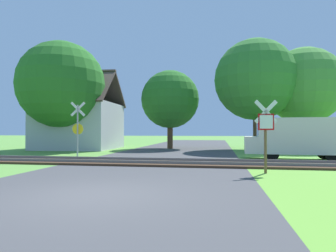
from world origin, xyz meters
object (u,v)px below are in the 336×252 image
at_px(house, 80,124).
at_px(tree_center, 170,99).
at_px(crossing_sign_far, 78,126).
at_px(tree_left, 61,85).
at_px(stop_sign_near, 266,129).
at_px(tree_far, 304,86).
at_px(tree_right, 255,80).
at_px(mail_truck, 295,137).

relative_size(house, tree_center, 1.04).
xyz_separation_m(crossing_sign_far, tree_left, (-3.83, 4.99, 3.29)).
relative_size(stop_sign_near, crossing_sign_far, 0.82).
xyz_separation_m(stop_sign_near, tree_far, (5.33, 14.81, 3.65)).
distance_m(tree_left, tree_center, 8.99).
bearing_deg(tree_right, tree_center, 175.29).
xyz_separation_m(stop_sign_near, tree_center, (-5.83, 14.34, 2.67)).
bearing_deg(house, tree_center, 7.96).
bearing_deg(stop_sign_near, tree_right, -109.43).
xyz_separation_m(house, tree_far, (18.85, 1.86, 3.10)).
distance_m(crossing_sign_far, house, 8.60).
bearing_deg(tree_right, mail_truck, -82.67).
height_order(stop_sign_near, crossing_sign_far, crossing_sign_far).
distance_m(tree_left, mail_truck, 17.17).
xyz_separation_m(stop_sign_near, mail_truck, (2.36, 5.58, -0.37)).
height_order(crossing_sign_far, tree_right, tree_right).
relative_size(stop_sign_near, mail_truck, 0.54).
height_order(stop_sign_near, tree_left, tree_left).
bearing_deg(tree_left, house, 85.76).
bearing_deg(tree_left, mail_truck, -15.82).
relative_size(tree_left, tree_right, 0.94).
bearing_deg(crossing_sign_far, house, 103.98).
height_order(tree_right, mail_truck, tree_right).
height_order(crossing_sign_far, mail_truck, crossing_sign_far).
bearing_deg(tree_left, crossing_sign_far, -52.47).
bearing_deg(mail_truck, tree_left, 77.87).
xyz_separation_m(tree_left, tree_center, (7.90, 4.20, -0.84)).
relative_size(tree_left, tree_center, 1.25).
xyz_separation_m(crossing_sign_far, tree_far, (15.22, 9.66, 3.43)).
height_order(tree_far, tree_right, tree_right).
height_order(tree_left, tree_center, tree_left).
bearing_deg(crossing_sign_far, stop_sign_near, -38.44).
relative_size(house, tree_far, 0.84).
height_order(tree_center, mail_truck, tree_center).
xyz_separation_m(crossing_sign_far, tree_center, (4.07, 9.19, 2.45)).
bearing_deg(stop_sign_near, tree_center, -81.86).
bearing_deg(tree_far, stop_sign_near, -109.78).
bearing_deg(mail_truck, stop_sign_near, 160.71).
relative_size(tree_far, mail_truck, 1.68).
bearing_deg(tree_far, crossing_sign_far, -147.60).
distance_m(tree_far, tree_center, 11.21).
bearing_deg(house, stop_sign_near, -46.07).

